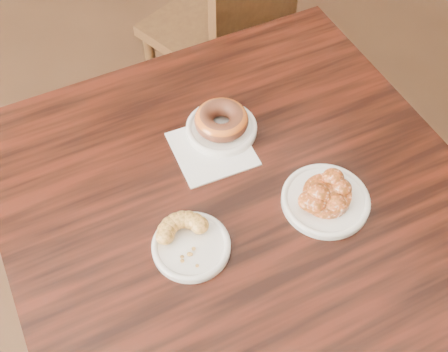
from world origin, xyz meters
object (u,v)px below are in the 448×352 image
cafe_table (238,283)px  cruller_fragment (191,241)px  apple_fritter (327,194)px  chair_far (215,28)px  glazed_donut (221,120)px

cafe_table → cruller_fragment: (-0.14, -0.05, 0.40)m
cafe_table → apple_fritter: apple_fritter is taller
apple_fritter → cruller_fragment: same height
chair_far → cafe_table: bearing=46.5°
cafe_table → chair_far: chair_far is taller
apple_fritter → chair_far: bearing=74.2°
glazed_donut → apple_fritter: 0.27m
chair_far → glazed_donut: (-0.33, -0.63, 0.34)m
chair_far → glazed_donut: 0.79m
glazed_donut → apple_fritter: glazed_donut is taller
cruller_fragment → glazed_donut: bearing=49.1°
cruller_fragment → apple_fritter: bearing=-8.4°
cafe_table → glazed_donut: bearing=77.0°
glazed_donut → cruller_fragment: glazed_donut is taller
glazed_donut → apple_fritter: bearing=-72.0°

